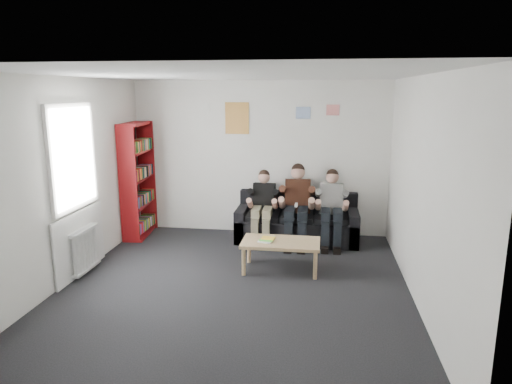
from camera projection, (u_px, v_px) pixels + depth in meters
room_shell at (233, 187)px, 5.66m from camera, size 5.00×5.00×5.00m
sofa at (297, 224)px, 7.83m from camera, size 2.05×0.84×0.79m
bookshelf at (138, 180)px, 7.95m from camera, size 0.30×0.90×1.99m
coffee_table at (281, 245)px, 6.45m from camera, size 1.10×0.60×0.44m
game_cases at (267, 240)px, 6.44m from camera, size 0.22×0.19×0.04m
person_left at (263, 207)px, 7.66m from camera, size 0.37×0.78×1.21m
person_middle at (297, 206)px, 7.56m from camera, size 0.42×0.91×1.33m
person_right at (332, 209)px, 7.50m from camera, size 0.39×0.83×1.26m
radiator at (85, 250)px, 6.36m from camera, size 0.10×0.64×0.60m
window at (76, 202)px, 6.22m from camera, size 0.05×1.30×2.36m
poster_large at (237, 118)px, 7.97m from camera, size 0.42×0.01×0.55m
poster_blue at (303, 113)px, 7.79m from camera, size 0.25×0.01×0.20m
poster_pink at (333, 110)px, 7.71m from camera, size 0.22×0.01×0.18m
poster_sign at (203, 106)px, 8.01m from camera, size 0.20×0.01×0.14m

